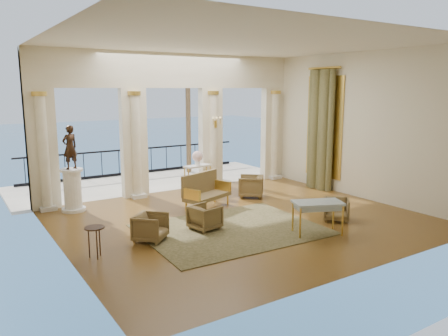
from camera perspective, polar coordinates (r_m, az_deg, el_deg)
floor at (r=11.57m, az=2.20°, el=-6.68°), size 9.00×9.00×0.00m
room_walls at (r=10.19m, az=5.94°, el=7.43°), size 9.00×9.00×9.00m
arcade at (r=14.39m, az=-6.54°, el=7.08°), size 9.00×0.56×4.50m
terrace at (r=16.52m, az=-9.39°, el=-1.80°), size 10.00×3.60×0.10m
balustrade at (r=17.90m, az=-11.48°, el=0.56°), size 9.00×0.06×1.03m
palm_tree at (r=17.76m, az=-4.78°, el=12.58°), size 2.00×2.00×4.50m
sea at (r=69.99m, az=-27.23°, el=1.49°), size 160.00×160.00×0.00m
curtain at (r=15.05m, az=12.45°, el=4.89°), size 0.33×1.40×4.09m
window_frame at (r=15.18m, az=12.96°, el=5.22°), size 0.04×1.60×3.40m
wall_sconce at (r=14.81m, az=-1.08°, el=5.86°), size 0.30×0.11×0.33m
rug at (r=10.72m, az=0.92°, el=-8.01°), size 4.31×3.41×0.02m
armchair_a at (r=10.03m, az=-9.58°, el=-7.48°), size 0.91×0.91×0.68m
armchair_b at (r=11.73m, az=14.45°, el=-5.12°), size 0.87×0.86×0.65m
armchair_c at (r=13.82m, az=3.52°, el=-2.25°), size 1.00×1.00×0.75m
armchair_d at (r=10.68m, az=-2.50°, el=-6.28°), size 0.73×0.76×0.67m
settee at (r=12.59m, az=-2.56°, el=-2.96°), size 1.63×1.13×1.00m
game_table at (r=10.49m, az=12.16°, el=-4.75°), size 1.29×1.01×0.78m
pedestal at (r=12.88m, az=-19.16°, el=-2.84°), size 0.66×0.66×1.20m
statue at (r=12.67m, az=-19.48°, el=2.57°), size 0.51×0.42×1.20m
console_table at (r=14.49m, az=-3.47°, el=-0.21°), size 0.98×0.51×0.89m
urn at (r=14.42m, az=-3.49°, el=1.43°), size 0.36×0.36×0.47m
side_table at (r=9.25m, az=-16.55°, el=-7.94°), size 0.40×0.40×0.65m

